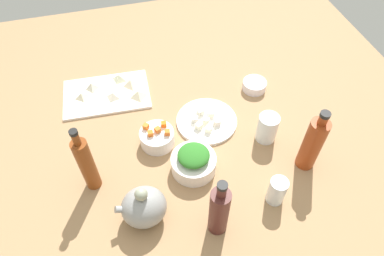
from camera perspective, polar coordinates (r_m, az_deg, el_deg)
tabletop at (r=128.08cm, az=0.00°, el=-1.85°), size 190.00×190.00×3.00cm
cutting_board at (r=145.02cm, az=-13.83°, el=5.42°), size 35.03×23.73×1.00cm
plate_tofu at (r=131.05cm, az=2.41°, el=1.16°), size 22.74×22.74×1.20cm
bowl_greens at (r=116.39cm, az=0.26°, el=-5.86°), size 15.10×15.10×5.97cm
bowl_carrots at (r=123.55cm, az=-5.74°, el=-1.60°), size 12.19×12.19×5.79cm
bowl_small_side at (r=144.74cm, az=10.20°, el=6.89°), size 9.57×9.57×3.79cm
teapot at (r=105.69cm, az=-7.93°, el=-12.67°), size 15.24×12.55×15.58cm
bottle_0 at (r=99.90cm, az=4.47°, el=-13.39°), size 5.73×5.73×24.60cm
bottle_1 at (r=110.66cm, az=-16.94°, el=-5.65°), size 4.86×4.86×27.43cm
bottle_2 at (r=117.57cm, az=19.18°, el=-2.43°), size 6.24×6.24×25.60cm
drinking_glass_0 at (r=125.27cm, az=12.25°, el=0.01°), size 7.26×7.26×10.93cm
drinking_glass_1 at (r=111.77cm, az=13.75°, el=-9.98°), size 5.62×5.62×10.06cm
carrot_cube_0 at (r=120.87cm, az=-5.66°, el=-0.30°), size 2.38×2.38×1.80cm
carrot_cube_1 at (r=119.86cm, az=-4.07°, el=-0.73°), size 2.10×2.10×1.80cm
carrot_cube_2 at (r=119.93cm, az=-6.81°, el=-1.00°), size 1.85×1.85×1.80cm
carrot_cube_3 at (r=122.32cm, az=-7.58°, el=0.25°), size 2.53×2.53×1.80cm
carrot_cube_4 at (r=122.31cm, az=-4.66°, el=0.62°), size 1.99×1.99×1.80cm
chopped_greens_mound at (r=112.42cm, az=0.26°, el=-4.50°), size 12.74×12.61×3.65cm
tofu_cube_0 at (r=131.74cm, az=1.35°, el=2.66°), size 2.63×2.63×2.20cm
tofu_cube_1 at (r=128.88cm, az=2.34°, el=1.20°), size 3.01×3.01×2.20cm
tofu_cube_2 at (r=131.20cm, az=3.11°, el=2.32°), size 2.31×2.31×2.20cm
tofu_cube_3 at (r=128.59cm, az=4.15°, el=0.93°), size 2.34×2.34×2.20cm
tofu_cube_4 at (r=129.24cm, az=0.48°, el=1.44°), size 2.69×2.69×2.20cm
tofu_cube_5 at (r=126.52cm, az=2.68°, el=-0.07°), size 3.09×3.09×2.20cm
tofu_cube_6 at (r=127.11cm, az=1.11°, el=0.31°), size 2.99×2.99×2.20cm
dumpling_0 at (r=139.89cm, az=-8.81°, el=5.54°), size 5.49×5.73×2.76cm
dumpling_1 at (r=144.70cm, az=-17.65°, el=5.12°), size 4.92×4.69×2.38cm
dumpling_2 at (r=141.43cm, az=-12.85°, el=5.26°), size 6.11×6.17×2.49cm
dumpling_3 at (r=147.17cm, az=-16.15°, el=6.65°), size 4.19×4.56×2.93cm
dumpling_4 at (r=148.41cm, az=-11.89°, el=8.12°), size 6.19×6.06×2.75cm
dumpling_5 at (r=145.23cm, az=-10.05°, el=7.35°), size 5.16×5.94×2.69cm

